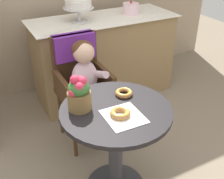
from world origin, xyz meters
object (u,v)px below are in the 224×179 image
Objects in this scene: cafe_table at (116,135)px; seated_child at (86,76)px; donut_front at (120,113)px; tiered_cake_stand at (78,3)px; wicker_chair at (79,72)px; donut_mid at (124,93)px; flower_vase at (79,93)px; round_layer_cake at (131,9)px.

seated_child is at bearing 86.17° from cafe_table.
tiered_cake_stand is at bearing 77.95° from donut_front.
wicker_chair is at bearing 86.34° from donut_front.
cafe_table is 6.01× the size of donut_mid.
wicker_chair is 0.70m from flower_vase.
seated_child reaches higher than wicker_chair.
round_layer_cake is (0.59, -0.00, -0.13)m from tiered_cake_stand.
donut_mid is 0.51× the size of flower_vase.
wicker_chair is at bearing -113.17° from tiered_cake_stand.
round_layer_cake is (0.89, 1.38, 0.22)m from donut_front.
flower_vase is at bearing -177.64° from donut_mid.
flower_vase reaches higher than wicker_chair.
round_layer_cake is at bearing 47.85° from flower_vase.
seated_child is at bearing -108.55° from tiered_cake_stand.
cafe_table is at bearing -136.14° from donut_mid.
tiered_cake_stand is at bearing 71.45° from seated_child.
seated_child is 0.55m from flower_vase.
cafe_table is 0.25m from donut_front.
cafe_table is at bearing -123.98° from round_layer_cake.
tiered_cake_stand reaches higher than donut_mid.
wicker_chair is at bearing 86.98° from cafe_table.
seated_child reaches higher than flower_vase.
round_layer_cake is (0.83, 0.72, 0.28)m from seated_child.
tiered_cake_stand reaches higher than flower_vase.
flower_vase is (-0.20, 0.11, 0.33)m from cafe_table.
flower_vase is at bearing 135.16° from donut_front.
donut_front is 1.45m from tiered_cake_stand.
donut_front is 0.28m from flower_vase.
donut_mid is 0.40× the size of tiered_cake_stand.
flower_vase is (-0.24, -0.63, 0.19)m from wicker_chair.
flower_vase is 0.79× the size of tiered_cake_stand.
tiered_cake_stand is (0.29, 1.38, 0.34)m from donut_front.
round_layer_cake is (0.83, 0.56, 0.32)m from wicker_chair.
donut_front reaches higher than cafe_table.
round_layer_cake is (0.75, 1.17, 0.22)m from donut_mid.
seated_child is at bearing 100.86° from donut_mid.
seated_child is 2.42× the size of tiered_cake_stand.
seated_child is 6.06× the size of donut_mid.
wicker_chair is 0.16m from seated_child.
cafe_table is 0.75× the size of wicker_chair.
tiered_cake_stand reaches higher than cafe_table.
cafe_table is 0.75m from wicker_chair.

